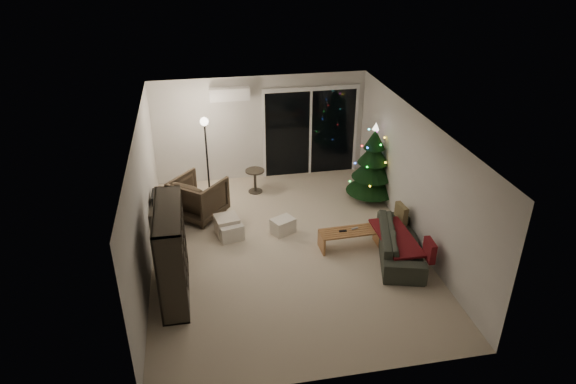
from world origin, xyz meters
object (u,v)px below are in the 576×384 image
object	(u,v)px
bookshelf	(159,254)
sofa	(400,242)
armchair	(199,197)
coffee_table	(350,239)
media_cabinet	(165,217)
christmas_tree	(373,162)

from	to	relation	value
bookshelf	sofa	xyz separation A→B (m)	(4.30, 0.36, -0.53)
armchair	sofa	size ratio (longest dim) A/B	0.51
sofa	armchair	bearing A→B (deg)	74.98
armchair	coffee_table	distance (m)	3.29
media_cabinet	coffee_table	bearing A→B (deg)	-14.71
bookshelf	media_cabinet	xyz separation A→B (m)	(0.00, 1.93, -0.42)
sofa	christmas_tree	bearing A→B (deg)	11.14
media_cabinet	christmas_tree	world-z (taller)	christmas_tree
armchair	sofa	xyz separation A→B (m)	(3.62, -2.18, -0.16)
armchair	coffee_table	size ratio (longest dim) A/B	0.82
sofa	media_cabinet	bearing A→B (deg)	85.97
armchair	christmas_tree	distance (m)	3.84
bookshelf	armchair	world-z (taller)	bookshelf
media_cabinet	sofa	size ratio (longest dim) A/B	0.64
media_cabinet	coffee_table	distance (m)	3.65
christmas_tree	sofa	bearing A→B (deg)	-94.92
armchair	christmas_tree	size ratio (longest dim) A/B	0.54
media_cabinet	sofa	distance (m)	4.58
armchair	coffee_table	bearing A→B (deg)	-172.27
media_cabinet	christmas_tree	bearing A→B (deg)	12.16
media_cabinet	sofa	xyz separation A→B (m)	(4.30, -1.57, -0.11)
bookshelf	christmas_tree	size ratio (longest dim) A/B	0.89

